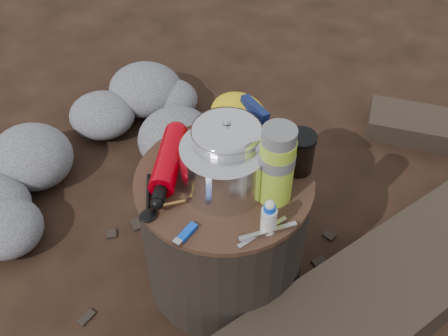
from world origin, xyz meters
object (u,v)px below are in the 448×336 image
Objects in this scene: camping_pot at (227,149)px; thermos at (277,165)px; fuel_bottle at (169,160)px; travel_mug at (300,153)px; stump at (224,231)px; log_main at (445,249)px.

camping_pot is 0.15m from thermos.
fuel_bottle is 2.42× the size of travel_mug.
thermos reaches higher than fuel_bottle.
camping_pot reaches higher than stump.
log_main is (0.53, 0.46, -0.14)m from stump.
camping_pot is (-0.54, -0.43, 0.45)m from log_main.
travel_mug is (0.13, 0.15, 0.28)m from stump.
fuel_bottle is (-0.13, -0.08, -0.05)m from camping_pot.
stump is at bearing -131.09° from travel_mug.
stump is 2.68× the size of camping_pot.
thermos is at bearing 13.49° from stump.
log_main is at bearing 37.27° from travel_mug.
fuel_bottle is at bearing -125.50° from log_main.
log_main is 0.94m from fuel_bottle.
thermos is at bearing 3.71° from camping_pot.
stump is 4.11× the size of travel_mug.
fuel_bottle is at bearing -142.25° from travel_mug.
travel_mug is at bearing 48.91° from stump.
thermos reaches higher than camping_pot.
log_main is 0.75m from thermos.
log_main is 10.31× the size of camping_pot.
camping_pot is at bearing -137.67° from travel_mug.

